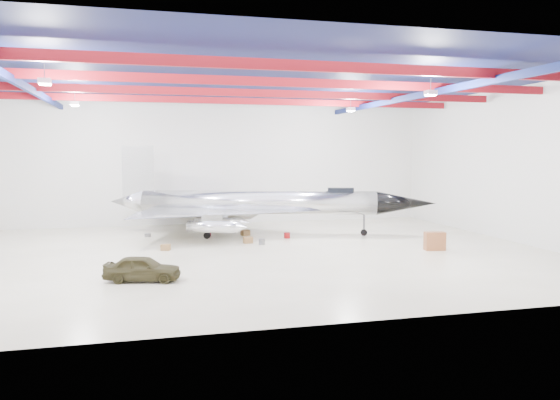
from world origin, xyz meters
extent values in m
plane|color=beige|center=(0.00, 0.00, 0.00)|extent=(40.00, 40.00, 0.00)
plane|color=silver|center=(0.00, 15.00, 5.50)|extent=(40.00, 0.00, 40.00)
plane|color=silver|center=(20.00, 0.00, 5.50)|extent=(0.00, 30.00, 30.00)
plane|color=#0A0F38|center=(0.00, 0.00, 11.00)|extent=(40.00, 40.00, 0.00)
cube|color=maroon|center=(0.00, -9.00, 10.40)|extent=(39.50, 0.25, 0.50)
cube|color=maroon|center=(0.00, -3.00, 10.40)|extent=(39.50, 0.25, 0.50)
cube|color=maroon|center=(0.00, 3.00, 10.40)|extent=(39.50, 0.25, 0.50)
cube|color=maroon|center=(0.00, 9.00, 10.40)|extent=(39.50, 0.25, 0.50)
cube|color=#0D174E|center=(-12.00, 0.00, 10.10)|extent=(0.25, 29.50, 0.40)
cube|color=#0D174E|center=(12.00, 0.00, 10.10)|extent=(0.25, 29.50, 0.40)
cube|color=silver|center=(-10.00, -6.00, 9.70)|extent=(0.55, 0.55, 0.25)
cube|color=silver|center=(10.00, -6.00, 9.70)|extent=(0.55, 0.55, 0.25)
cube|color=silver|center=(-10.00, 6.00, 9.70)|extent=(0.55, 0.55, 0.25)
cube|color=silver|center=(10.00, 6.00, 9.70)|extent=(0.55, 0.55, 0.25)
cylinder|color=silver|center=(3.02, 7.37, 2.53)|extent=(17.72, 7.28, 1.80)
cone|color=black|center=(13.75, 3.89, 2.53)|extent=(4.85, 3.11, 1.80)
cone|color=silver|center=(-6.85, 10.57, 2.53)|extent=(3.13, 2.55, 1.80)
cube|color=silver|center=(-5.99, 10.29, 4.87)|extent=(2.44, 0.88, 4.06)
cube|color=black|center=(9.03, 5.42, 3.47)|extent=(2.11, 1.30, 0.45)
cylinder|color=silver|center=(-1.09, 3.48, 1.26)|extent=(3.51, 1.83, 0.81)
cylinder|color=silver|center=(-0.39, 5.63, 1.26)|extent=(3.51, 1.83, 0.81)
cylinder|color=silver|center=(1.28, 10.78, 1.26)|extent=(3.51, 1.83, 0.81)
cylinder|color=silver|center=(1.98, 12.92, 1.26)|extent=(3.51, 1.83, 0.81)
cylinder|color=#59595B|center=(10.74, 4.86, 0.81)|extent=(0.16, 0.16, 1.62)
cylinder|color=black|center=(10.74, 4.86, 0.25)|extent=(0.54, 0.34, 0.51)
cylinder|color=#59595B|center=(-1.11, 6.33, 0.81)|extent=(0.16, 0.16, 1.62)
cylinder|color=black|center=(-1.11, 6.33, 0.25)|extent=(0.54, 0.34, 0.51)
cylinder|color=#59595B|center=(0.28, 10.62, 0.81)|extent=(0.16, 0.16, 1.62)
cylinder|color=black|center=(0.28, 10.62, 0.25)|extent=(0.54, 0.34, 0.51)
imported|color=#36321B|center=(-5.77, -6.21, 0.64)|extent=(4.01, 2.38, 1.28)
cube|color=brown|center=(12.78, -2.05, 0.60)|extent=(1.40, 0.86, 1.20)
cube|color=olive|center=(-4.29, 2.20, 0.20)|extent=(0.68, 0.61, 0.40)
cube|color=maroon|center=(-0.90, 7.49, 0.14)|extent=(0.50, 0.45, 0.29)
cylinder|color=#59595B|center=(2.28, 2.82, 0.20)|extent=(0.58, 0.58, 0.40)
cube|color=olive|center=(1.94, 7.23, 0.21)|extent=(0.75, 0.68, 0.43)
cube|color=#59595B|center=(-5.38, 8.31, 0.14)|extent=(0.46, 0.40, 0.27)
cylinder|color=maroon|center=(4.73, 5.21, 0.21)|extent=(0.55, 0.55, 0.41)
cube|color=olive|center=(1.47, 3.68, 0.22)|extent=(0.66, 0.55, 0.44)
camera|label=1|loc=(-5.69, -33.74, 6.38)|focal=35.00mm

